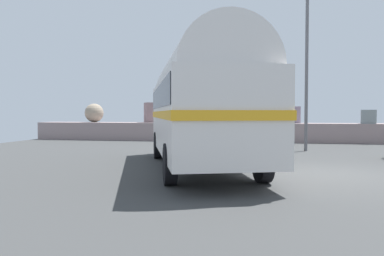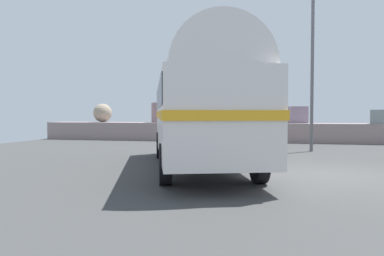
# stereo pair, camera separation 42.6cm
# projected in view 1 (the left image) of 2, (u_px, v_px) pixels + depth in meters

# --- Properties ---
(ground) EXTENTS (32.00, 26.00, 0.02)m
(ground) POSITION_uv_depth(u_px,v_px,m) (328.00, 174.00, 10.26)
(ground) COLOR #3B3C3D
(breakwater) EXTENTS (31.36, 2.37, 2.34)m
(breakwater) POSITION_uv_depth(u_px,v_px,m) (289.00, 130.00, 21.89)
(breakwater) COLOR gray
(breakwater) RESTS_ON ground
(vintage_coach) EXTENTS (5.04, 8.90, 3.70)m
(vintage_coach) POSITION_uv_depth(u_px,v_px,m) (199.00, 101.00, 11.34)
(vintage_coach) COLOR black
(vintage_coach) RESTS_ON ground
(lamp_post) EXTENTS (0.52, 0.90, 7.15)m
(lamp_post) POSITION_uv_depth(u_px,v_px,m) (307.00, 60.00, 16.48)
(lamp_post) COLOR #5B5B60
(lamp_post) RESTS_ON ground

